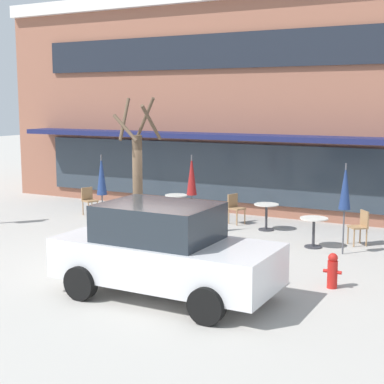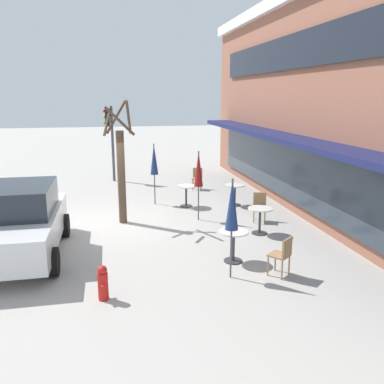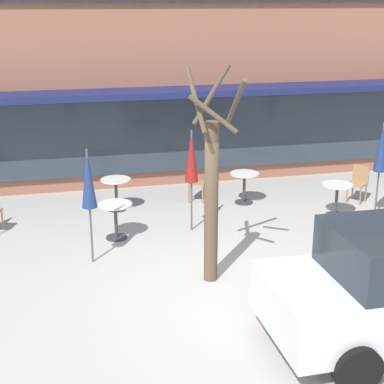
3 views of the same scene
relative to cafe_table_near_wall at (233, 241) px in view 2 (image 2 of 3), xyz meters
name	(u,v)px [view 2 (image 2 of 3)]	position (x,y,z in m)	size (l,w,h in m)	color
ground_plane	(113,225)	(-3.44, -2.78, -0.52)	(80.00, 80.00, 0.00)	#ADA8A0
cafe_table_near_wall	(233,241)	(0.00, 0.00, 0.00)	(0.70, 0.70, 0.76)	#333338
cafe_table_streetside	(235,191)	(-4.85, 1.55, 0.00)	(0.70, 0.70, 0.76)	#333338
cafe_table_by_tree	(260,216)	(-1.77, 1.33, 0.00)	(0.70, 0.70, 0.76)	#333338
cafe_table_mid_patio	(186,192)	(-5.05, -0.19, 0.00)	(0.70, 0.70, 0.76)	#333338
patio_umbrella_green_folded	(199,169)	(-3.42, -0.10, 1.11)	(0.28, 0.28, 2.20)	#4C4C51
patio_umbrella_cream_folded	(232,205)	(0.82, -0.31, 1.11)	(0.28, 0.28, 2.20)	#4C4C51
patio_umbrella_corner_open	(154,160)	(-5.62, -1.24, 1.11)	(0.28, 0.28, 2.20)	#4C4C51
cafe_chair_0	(260,205)	(-2.94, 1.76, 0.01)	(0.51, 0.51, 0.89)	#9E754C
cafe_chair_1	(282,253)	(0.98, 0.80, 0.01)	(0.56, 0.56, 0.89)	#9E754C
cafe_chair_2	(197,177)	(-7.67, 0.78, 0.01)	(0.51, 0.51, 0.89)	#9E754C
parked_sedan	(20,222)	(-1.39, -5.00, 0.36)	(4.21, 2.03, 1.76)	silver
street_tree	(121,169)	(-3.63, -2.46, 1.16)	(0.93, 0.93, 3.74)	brown
traffic_light_pole	(110,131)	(-10.09, -2.73, 1.78)	(0.26, 0.44, 3.40)	#47474C
fire_hydrant	(103,283)	(1.28, -3.01, -0.16)	(0.36, 0.20, 0.71)	red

